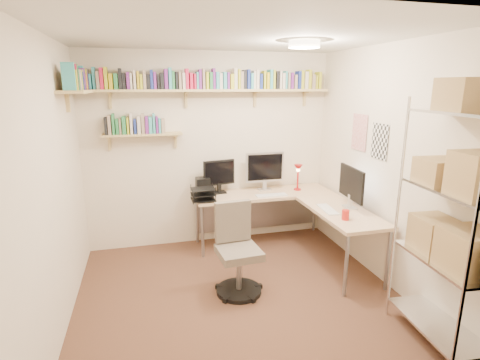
# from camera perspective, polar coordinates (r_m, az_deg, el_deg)

# --- Properties ---
(ground) EXTENTS (3.20, 3.20, 0.00)m
(ground) POSITION_cam_1_polar(r_m,az_deg,el_deg) (4.00, -0.18, -17.13)
(ground) COLOR #48281E
(ground) RESTS_ON ground
(room_shell) EXTENTS (3.24, 3.04, 2.52)m
(room_shell) POSITION_cam_1_polar(r_m,az_deg,el_deg) (3.46, -0.13, 5.38)
(room_shell) COLOR beige
(room_shell) RESTS_ON ground
(wall_shelves) EXTENTS (3.12, 1.09, 0.80)m
(wall_shelves) POSITION_cam_1_polar(r_m,az_deg,el_deg) (4.62, -9.57, 13.37)
(wall_shelves) COLOR #DABF7B
(wall_shelves) RESTS_ON ground
(corner_desk) EXTENTS (1.89, 1.82, 1.23)m
(corner_desk) POSITION_cam_1_polar(r_m,az_deg,el_deg) (4.75, 5.03, -2.74)
(corner_desk) COLOR beige
(corner_desk) RESTS_ON ground
(office_chair) EXTENTS (0.49, 0.50, 0.93)m
(office_chair) POSITION_cam_1_polar(r_m,az_deg,el_deg) (3.90, -0.44, -11.42)
(office_chair) COLOR black
(office_chair) RESTS_ON ground
(wire_rack) EXTENTS (0.50, 0.90, 2.14)m
(wire_rack) POSITION_cam_1_polar(r_m,az_deg,el_deg) (3.26, 30.29, -2.47)
(wire_rack) COLOR silver
(wire_rack) RESTS_ON ground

